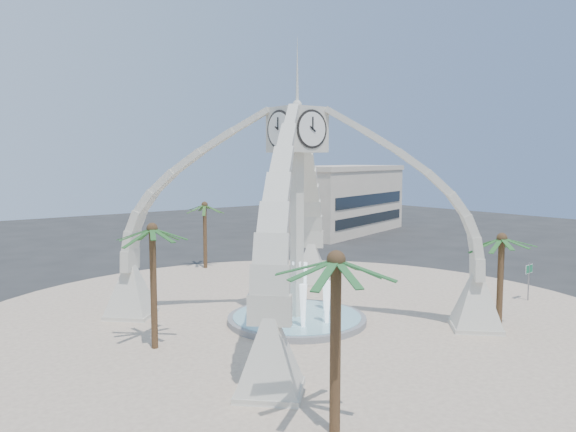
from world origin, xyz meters
TOP-DOWN VIEW (x-y plane):
  - ground at (0.00, 0.00)m, footprint 140.00×140.00m
  - plaza at (0.00, 0.00)m, footprint 40.00×40.00m
  - clock_tower at (-0.00, -0.00)m, footprint 17.94×17.94m
  - fountain at (0.00, 0.00)m, footprint 8.00×8.00m
  - building_ne at (30.00, 28.00)m, footprint 21.87×14.17m
  - palm_east at (8.06, -7.86)m, footprint 4.09×4.09m
  - palm_west at (-8.39, 0.85)m, footprint 3.60×3.60m
  - palm_north at (3.94, 17.56)m, footprint 3.74×3.74m
  - palm_south at (-7.22, -11.07)m, footprint 4.93×4.93m
  - street_sign at (15.31, -5.55)m, footprint 0.95×0.09m

SIDE VIEW (x-z plane):
  - ground at x=0.00m, z-range 0.00..0.00m
  - plaza at x=0.00m, z-range 0.00..0.06m
  - fountain at x=0.00m, z-range -1.52..2.10m
  - street_sign at x=15.31m, z-range 0.56..3.15m
  - building_ne at x=30.00m, z-range 0.01..8.61m
  - palm_east at x=8.06m, z-range 2.15..7.96m
  - palm_north at x=3.94m, z-range 2.35..8.54m
  - palm_west at x=-8.39m, z-range 2.59..9.30m
  - palm_south at x=-7.22m, z-range 2.56..9.40m
  - clock_tower at x=0.00m, z-range -1.66..14.64m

